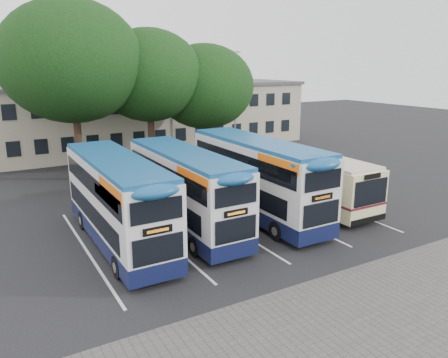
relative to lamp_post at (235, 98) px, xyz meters
The scene contains 12 objects.
ground 21.46m from the lamp_post, 106.72° to the right, with size 120.00×120.00×0.00m, color black.
paving_strip 26.71m from the lamp_post, 107.76° to the right, with size 40.00×6.00×0.01m, color #595654.
bay_lines 18.57m from the lamp_post, 123.08° to the right, with size 14.12×11.00×0.01m.
depot_building 9.43m from the lamp_post, 130.53° to the left, with size 32.40×8.40×6.20m.
lamp_post is the anchor object (origin of this frame).
tree_left 14.68m from the lamp_post, behind, with size 9.62×9.62×12.26m.
tree_mid 9.22m from the lamp_post, 166.80° to the right, with size 7.97×7.97×10.58m.
tree_right 4.64m from the lamp_post, 154.72° to the right, with size 7.87×7.87×9.59m.
bus_dd_left 21.46m from the lamp_post, 135.67° to the right, with size 2.36×9.71×4.04m.
bus_dd_mid 19.02m from the lamp_post, 128.82° to the right, with size 2.31×9.54×3.97m.
bus_dd_right 16.90m from the lamp_post, 117.33° to the right, with size 2.44×10.05×4.19m.
bus_single 14.98m from the lamp_post, 105.18° to the right, with size 2.55×10.03×2.99m.
Camera 1 is at (-14.37, -13.45, 8.06)m, focal length 35.00 mm.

